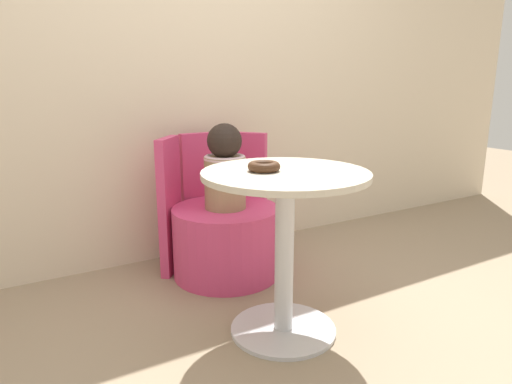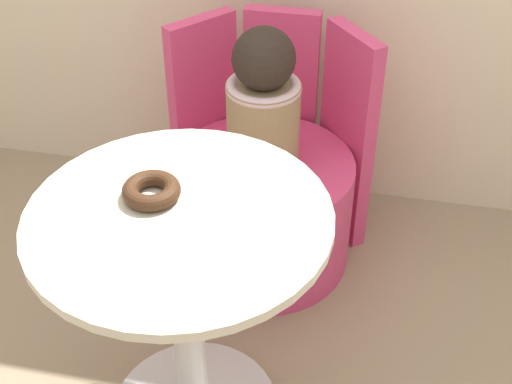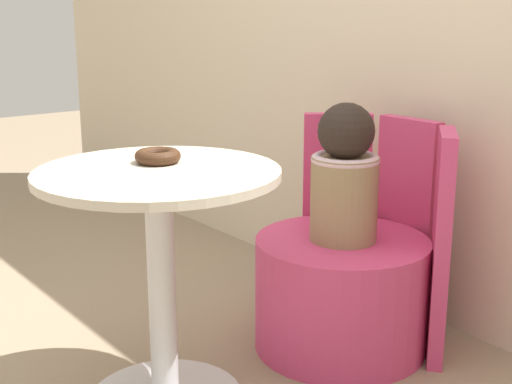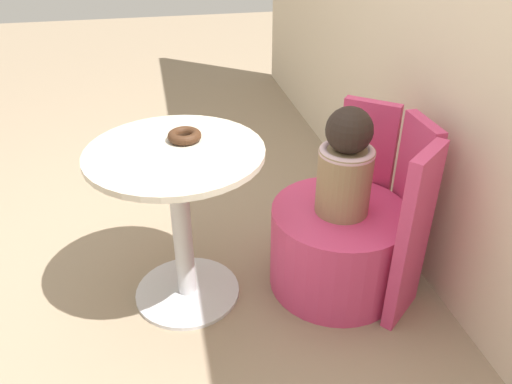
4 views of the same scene
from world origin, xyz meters
TOP-DOWN VIEW (x-y plane):
  - round_table at (-0.05, -0.00)m, footprint 0.69×0.69m
  - tub_chair at (0.01, 0.67)m, footprint 0.59×0.59m
  - booth_backrest at (0.01, 0.92)m, footprint 0.69×0.25m
  - child_figure at (0.01, 0.67)m, footprint 0.23×0.23m
  - donut at (-0.12, 0.05)m, footprint 0.13×0.13m

SIDE VIEW (x-z plane):
  - tub_chair at x=0.01m, z-range 0.00..0.39m
  - booth_backrest at x=0.01m, z-range 0.00..0.77m
  - round_table at x=-0.05m, z-range 0.14..0.86m
  - child_figure at x=0.01m, z-range 0.38..0.84m
  - donut at x=-0.12m, z-range 0.72..0.76m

